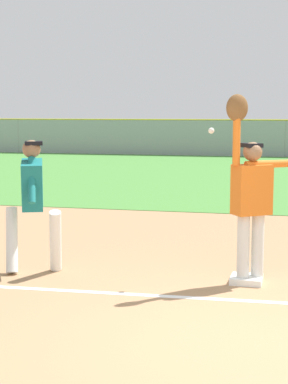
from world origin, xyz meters
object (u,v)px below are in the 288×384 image
(runner, at_px, (33,197))
(parked_car_green, at_px, (168,136))
(first_base, at_px, (246,279))
(parked_car_red, at_px, (281,138))
(baseball, at_px, (211,131))
(fielder, at_px, (250,192))

(runner, xyz_separation_m, parked_car_green, (-3.29, 26.07, -0.32))
(first_base, bearing_deg, parked_car_red, 89.95)
(baseball, relative_size, parked_car_red, 0.02)
(first_base, xyz_separation_m, fielder, (0.02, -0.01, 1.08))
(parked_car_red, bearing_deg, baseball, -95.54)
(baseball, distance_m, parked_car_green, 26.41)
(runner, bearing_deg, parked_car_green, 75.29)
(fielder, relative_size, parked_car_red, 0.50)
(first_base, distance_m, baseball, 1.87)
(first_base, xyz_separation_m, parked_car_green, (-6.01, 25.94, 0.63))
(fielder, relative_size, runner, 1.33)
(first_base, distance_m, fielder, 1.08)
(runner, relative_size, parked_car_red, 0.38)
(runner, distance_m, parked_car_green, 26.28)
(parked_car_green, bearing_deg, parked_car_red, 0.14)
(first_base, bearing_deg, runner, -177.17)
(runner, bearing_deg, baseball, -14.81)
(runner, xyz_separation_m, parked_car_red, (2.74, 25.75, -0.32))
(first_base, relative_size, parked_car_red, 0.08)
(runner, height_order, baseball, baseball)
(first_base, relative_size, fielder, 0.17)
(baseball, bearing_deg, parked_car_red, 88.88)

